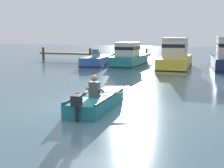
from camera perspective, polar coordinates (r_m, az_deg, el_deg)
name	(u,v)px	position (r m, az deg, el deg)	size (l,w,h in m)	color
ground_plane	(95,105)	(11.00, -3.28, -3.99)	(120.00, 120.00, 0.00)	slate
wooden_dock	(93,54)	(29.69, -3.56, 5.63)	(11.03, 1.64, 1.29)	brown
rowboat_with_person	(97,101)	(10.49, -2.85, -3.23)	(1.90, 3.72, 1.19)	#1E727A
moored_boat_blue	(97,61)	(25.11, -2.74, 4.29)	(2.35, 5.32, 1.35)	#2D519E
moored_boat_teal	(129,58)	(24.38, 3.16, 4.96)	(1.97, 4.95, 1.93)	#1E727A
moored_boat_yellow	(176,58)	(23.06, 11.81, 4.87)	(2.19, 6.63, 2.32)	gold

